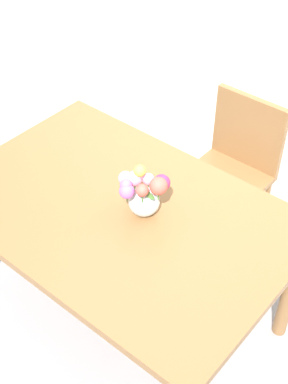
% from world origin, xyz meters
% --- Properties ---
extents(ground_plane, '(12.00, 12.00, 0.00)m').
position_xyz_m(ground_plane, '(0.00, 0.00, 0.00)').
color(ground_plane, '#939399').
extents(dining_table, '(1.53, 1.02, 0.76)m').
position_xyz_m(dining_table, '(0.00, 0.00, 0.67)').
color(dining_table, olive).
rests_on(dining_table, ground_plane).
extents(chair_far, '(0.42, 0.42, 0.90)m').
position_xyz_m(chair_far, '(0.07, 0.85, 0.52)').
color(chair_far, olive).
rests_on(chair_far, ground_plane).
extents(flower_vase, '(0.22, 0.20, 0.25)m').
position_xyz_m(flower_vase, '(0.10, 0.04, 0.88)').
color(flower_vase, silver).
rests_on(flower_vase, dining_table).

